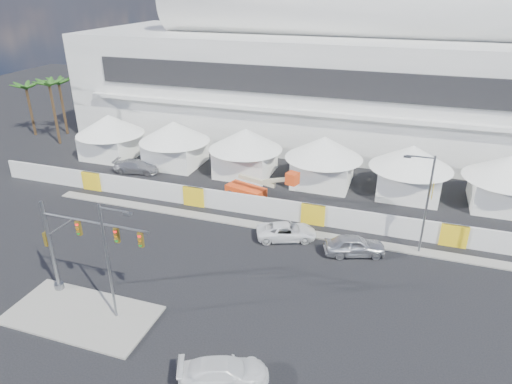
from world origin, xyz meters
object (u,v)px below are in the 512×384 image
(sedan_silver, at_px, (355,245))
(lot_car_c, at_px, (136,166))
(traffic_mast, at_px, (72,247))
(streetlight_median, at_px, (110,256))
(streetlight_curb, at_px, (425,198))
(pickup_near, at_px, (224,372))
(pickup_curb, at_px, (287,231))
(boom_lift, at_px, (253,189))

(sedan_silver, distance_m, lot_car_c, 28.19)
(traffic_mast, bearing_deg, streetlight_median, -17.47)
(sedan_silver, bearing_deg, streetlight_curb, -86.57)
(sedan_silver, distance_m, pickup_near, 16.41)
(lot_car_c, height_order, streetlight_curb, streetlight_curb)
(pickup_near, height_order, streetlight_curb, streetlight_curb)
(pickup_near, distance_m, lot_car_c, 33.10)
(pickup_curb, distance_m, pickup_near, 16.26)
(streetlight_curb, xyz_separation_m, boom_lift, (-16.12, 5.27, -3.81))
(pickup_curb, relative_size, streetlight_curb, 0.61)
(traffic_mast, xyz_separation_m, boom_lift, (6.53, 18.90, -2.91))
(sedan_silver, height_order, streetlight_median, streetlight_median)
(traffic_mast, bearing_deg, pickup_curb, 45.95)
(pickup_curb, xyz_separation_m, boom_lift, (-5.34, 6.62, 0.39))
(traffic_mast, relative_size, streetlight_curb, 1.00)
(lot_car_c, bearing_deg, boom_lift, -107.81)
(pickup_curb, distance_m, lot_car_c, 22.47)
(pickup_curb, bearing_deg, sedan_silver, -117.02)
(traffic_mast, xyz_separation_m, streetlight_median, (4.07, -1.28, 0.90))
(traffic_mast, distance_m, boom_lift, 20.21)
(sedan_silver, xyz_separation_m, boom_lift, (-11.25, 7.28, 0.27))
(streetlight_curb, bearing_deg, sedan_silver, -157.55)
(lot_car_c, height_order, boom_lift, boom_lift)
(streetlight_curb, bearing_deg, pickup_curb, -172.83)
(traffic_mast, distance_m, streetlight_curb, 26.45)
(lot_car_c, bearing_deg, streetlight_curb, -112.55)
(lot_car_c, height_order, streetlight_median, streetlight_median)
(boom_lift, bearing_deg, pickup_near, -58.12)
(lot_car_c, distance_m, streetlight_curb, 32.53)
(boom_lift, bearing_deg, traffic_mast, -92.18)
(lot_car_c, relative_size, streetlight_median, 0.63)
(sedan_silver, relative_size, traffic_mast, 0.59)
(sedan_silver, relative_size, streetlight_curb, 0.58)
(pickup_near, height_order, traffic_mast, traffic_mast)
(pickup_near, relative_size, traffic_mast, 0.59)
(pickup_near, bearing_deg, sedan_silver, -41.04)
(sedan_silver, bearing_deg, traffic_mast, 104.14)
(pickup_curb, xyz_separation_m, lot_car_c, (-20.56, 9.05, 0.04))
(pickup_curb, height_order, streetlight_curb, streetlight_curb)
(streetlight_median, bearing_deg, traffic_mast, 162.53)
(pickup_curb, bearing_deg, streetlight_curb, -103.53)
(streetlight_median, bearing_deg, streetlight_curb, 38.74)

